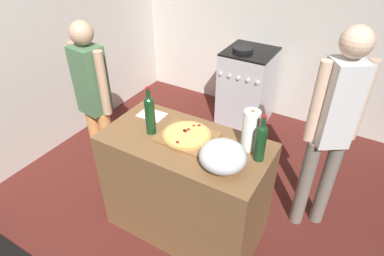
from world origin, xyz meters
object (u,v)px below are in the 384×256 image
paper_towel_roll (251,130)px  wine_bottle_green (150,113)px  person_in_red (332,126)px  stove (247,87)px  pizza (187,135)px  mixing_bowl (223,156)px  wine_bottle_dark (261,141)px  person_in_stripes (94,98)px

paper_towel_roll → wine_bottle_green: (-0.69, -0.19, 0.02)m
person_in_red → wine_bottle_green: bearing=-151.1°
paper_towel_roll → stove: bearing=111.6°
pizza → paper_towel_roll: 0.45m
mixing_bowl → wine_bottle_dark: (0.17, 0.20, 0.06)m
paper_towel_roll → wine_bottle_dark: size_ratio=0.88×
pizza → wine_bottle_green: 0.30m
person_in_red → wine_bottle_dark: bearing=-123.9°
pizza → wine_bottle_dark: bearing=4.4°
paper_towel_roll → wine_bottle_dark: (0.10, -0.08, 0.00)m
person_in_stripes → stove: bearing=65.7°
pizza → person_in_red: person_in_red is taller
pizza → stove: 1.87m
pizza → paper_towel_roll: size_ratio=1.17×
paper_towel_roll → wine_bottle_green: size_ratio=0.80×
wine_bottle_dark → stove: bearing=113.6°
paper_towel_roll → mixing_bowl: bearing=-103.1°
paper_towel_roll → person_in_stripes: (-1.43, -0.02, -0.15)m
pizza → person_in_red: (0.87, 0.56, 0.05)m
stove → pizza: bearing=-82.4°
mixing_bowl → paper_towel_roll: bearing=76.9°
mixing_bowl → paper_towel_roll: paper_towel_roll is taller
wine_bottle_green → person_in_red: bearing=28.9°
wine_bottle_dark → mixing_bowl: bearing=-130.6°
pizza → mixing_bowl: size_ratio=1.14×
mixing_bowl → wine_bottle_dark: wine_bottle_dark is taller
wine_bottle_green → wine_bottle_dark: size_ratio=1.11×
paper_towel_roll → person_in_red: (0.45, 0.44, -0.06)m
pizza → person_in_stripes: 1.01m
mixing_bowl → paper_towel_roll: 0.29m
pizza → wine_bottle_green: bearing=-165.6°
person_in_stripes → wine_bottle_dark: bearing=-2.3°
wine_bottle_green → paper_towel_roll: bearing=15.5°
stove → person_in_red: person_in_red is taller
wine_bottle_dark → person_in_red: person_in_red is taller
wine_bottle_green → person_in_stripes: bearing=167.2°
stove → person_in_stripes: bearing=-114.3°
paper_towel_roll → stove: paper_towel_roll is taller
stove → wine_bottle_green: bearing=-90.7°
mixing_bowl → person_in_stripes: person_in_stripes is taller
mixing_bowl → wine_bottle_green: size_ratio=0.81×
paper_towel_roll → person_in_red: bearing=44.0°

